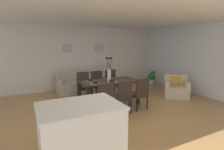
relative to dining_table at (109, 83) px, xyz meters
name	(u,v)px	position (x,y,z in m)	size (l,w,h in m)	color
ground_plane	(116,113)	(-0.18, -0.78, -0.66)	(9.00, 9.00, 0.00)	#A87A47
back_wall_panel	(80,58)	(-0.18, 2.47, 0.64)	(9.00, 0.10, 2.60)	silver
side_window_wall	(196,59)	(3.47, -0.38, 0.64)	(0.10, 6.30, 2.60)	white
ceiling_panel	(109,15)	(-0.18, -0.38, 1.98)	(9.00, 7.20, 0.08)	white
dining_table	(109,83)	(0.00, 0.00, 0.00)	(1.80, 0.90, 0.74)	black
dining_chair_near_left	(105,98)	(-0.56, -0.88, -0.15)	(0.44, 0.44, 0.92)	#33261E
dining_chair_near_right	(84,84)	(-0.56, 0.83, -0.15)	(0.47, 0.47, 0.92)	#33261E
dining_chair_far_left	(123,95)	(-0.01, -0.87, -0.15)	(0.46, 0.46, 0.92)	#33261E
dining_chair_far_right	(98,83)	(-0.03, 0.83, -0.15)	(0.46, 0.46, 0.92)	#33261E
dining_chair_mid_left	(140,92)	(0.56, -0.84, -0.15)	(0.46, 0.46, 0.92)	#33261E
dining_chair_mid_right	(112,81)	(0.54, 0.86, -0.15)	(0.47, 0.47, 0.92)	#33261E
centerpiece_vase	(109,72)	(0.00, 0.00, 0.36)	(0.21, 0.23, 0.73)	white
placemat_near_left	(95,84)	(-0.54, -0.20, 0.08)	(0.32, 0.32, 0.01)	#7F705B
bowl_near_left	(95,82)	(-0.54, -0.20, 0.12)	(0.17, 0.17, 0.07)	black
placemat_near_right	(91,81)	(-0.54, 0.20, 0.08)	(0.32, 0.32, 0.01)	#7F705B
bowl_near_right	(90,80)	(-0.54, 0.20, 0.12)	(0.17, 0.17, 0.07)	black
placemat_far_left	(112,82)	(0.00, -0.20, 0.08)	(0.32, 0.32, 0.01)	#7F705B
bowl_far_left	(112,81)	(0.00, -0.20, 0.12)	(0.17, 0.17, 0.07)	black
sofa	(83,84)	(-0.27, 1.88, -0.38)	(2.02, 0.84, 0.80)	#B2A899
side_table	(109,82)	(0.91, 1.83, -0.40)	(0.36, 0.36, 0.52)	#33261E
table_lamp	(109,67)	(0.91, 1.83, 0.23)	(0.22, 0.22, 0.51)	beige
armchair	(176,88)	(2.51, -0.37, -0.38)	(1.13, 1.13, 0.75)	beige
kitchen_island	(81,132)	(-1.60, -2.22, -0.20)	(1.27, 0.93, 0.92)	silver
framed_picture_left	(67,48)	(-0.70, 2.40, 1.04)	(0.37, 0.03, 0.33)	#B2ADA3
framed_picture_center	(99,48)	(0.70, 2.40, 1.04)	(0.37, 0.03, 0.39)	#B2ADA3
potted_plant	(152,77)	(2.98, 1.53, -0.29)	(0.36, 0.36, 0.67)	silver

